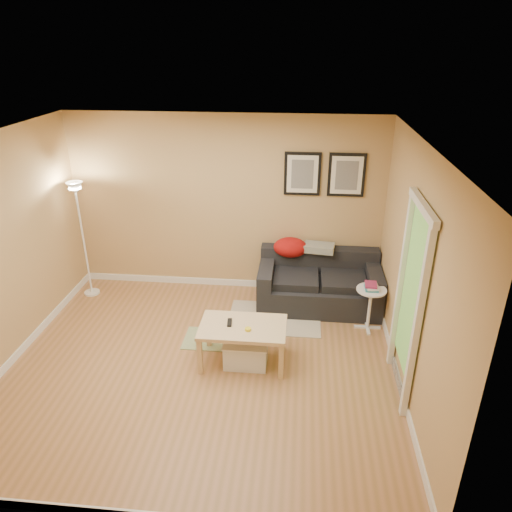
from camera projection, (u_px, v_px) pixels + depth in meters
name	position (u px, v px, depth m)	size (l,w,h in m)	color
floor	(202.00, 365.00, 5.59)	(4.50, 4.50, 0.00)	#A87248
ceiling	(189.00, 143.00, 4.50)	(4.50, 4.50, 0.00)	white
wall_back	(226.00, 205.00, 6.85)	(4.50, 4.50, 0.00)	tan
wall_front	(135.00, 394.00, 3.24)	(4.50, 4.50, 0.00)	tan
wall_right	(414.00, 275.00, 4.84)	(4.00, 4.00, 0.00)	tan
baseboard_back	(228.00, 282.00, 7.37)	(4.50, 0.02, 0.10)	white
baseboard_left	(21.00, 350.00, 5.77)	(0.02, 4.00, 0.10)	white
baseboard_right	(397.00, 374.00, 5.37)	(0.02, 4.00, 0.10)	white
sofa	(319.00, 282.00, 6.69)	(1.70, 0.90, 0.75)	black
red_throw	(290.00, 247.00, 6.80)	(0.48, 0.36, 0.28)	#A8130F
plaid_throw	(319.00, 248.00, 6.77)	(0.42, 0.26, 0.10)	tan
framed_print_left	(302.00, 174.00, 6.52)	(0.50, 0.04, 0.60)	black
framed_print_right	(347.00, 175.00, 6.47)	(0.50, 0.04, 0.60)	black
area_rug	(274.00, 318.00, 6.51)	(1.25, 0.85, 0.01)	#BDAF96
green_runner	(212.00, 339.00, 6.06)	(0.70, 0.50, 0.01)	#668C4C
coffee_table	(243.00, 344.00, 5.56)	(1.00, 0.61, 0.50)	#DEBA87
remote_control	(230.00, 322.00, 5.49)	(0.05, 0.16, 0.02)	black
tape_roll	(248.00, 329.00, 5.36)	(0.07, 0.07, 0.03)	yellow
storage_bin	(246.00, 352.00, 5.56)	(0.51, 0.37, 0.31)	white
side_table	(369.00, 309.00, 6.18)	(0.38, 0.38, 0.59)	white
book_stack	(371.00, 286.00, 6.05)	(0.17, 0.22, 0.07)	teal
floor_lamp	(84.00, 243.00, 6.81)	(0.22, 0.22, 1.73)	white
doorway	(408.00, 306.00, 4.83)	(0.12, 1.01, 2.13)	white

